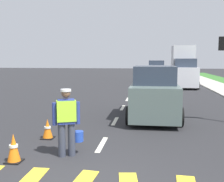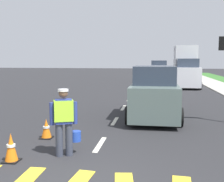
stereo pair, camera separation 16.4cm
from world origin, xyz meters
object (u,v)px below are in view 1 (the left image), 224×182
(road_worker, at_px, (67,119))
(traffic_cone_far, at_px, (48,129))
(car_outgoing_ahead, at_px, (154,94))
(car_outgoing_far, at_px, (156,72))
(traffic_cone_near, at_px, (14,148))
(delivery_truck, at_px, (183,68))

(road_worker, height_order, traffic_cone_far, road_worker)
(road_worker, relative_size, car_outgoing_ahead, 0.39)
(car_outgoing_far, bearing_deg, traffic_cone_near, -98.91)
(road_worker, height_order, car_outgoing_ahead, car_outgoing_ahead)
(car_outgoing_far, bearing_deg, car_outgoing_ahead, -91.42)
(delivery_truck, xyz_separation_m, car_outgoing_ahead, (-2.63, -13.07, -0.62))
(road_worker, bearing_deg, traffic_cone_near, -152.61)
(delivery_truck, distance_m, car_outgoing_ahead, 13.34)
(road_worker, relative_size, traffic_cone_far, 2.79)
(traffic_cone_far, bearing_deg, car_outgoing_far, 80.48)
(traffic_cone_near, xyz_separation_m, car_outgoing_far, (3.75, 23.91, 0.72))
(car_outgoing_ahead, bearing_deg, road_worker, -114.12)
(car_outgoing_far, bearing_deg, delivery_truck, -68.15)
(road_worker, distance_m, delivery_truck, 18.56)
(traffic_cone_far, relative_size, delivery_truck, 0.13)
(delivery_truck, distance_m, car_outgoing_far, 5.87)
(traffic_cone_near, height_order, delivery_truck, delivery_truck)
(delivery_truck, relative_size, car_outgoing_far, 1.13)
(delivery_truck, bearing_deg, car_outgoing_ahead, -101.39)
(traffic_cone_near, bearing_deg, car_outgoing_ahead, 58.76)
(road_worker, xyz_separation_m, car_outgoing_ahead, (2.17, 4.84, 0.06))
(road_worker, distance_m, car_outgoing_ahead, 5.31)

